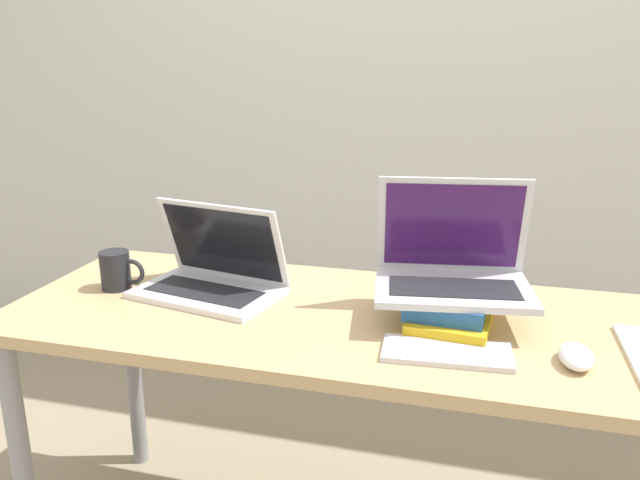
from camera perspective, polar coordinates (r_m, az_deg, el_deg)
wall_back at (r=2.36m, az=8.64°, el=16.85°), size 8.00×0.05×2.70m
desk at (r=1.54m, az=3.20°, el=-9.56°), size 1.70×0.64×0.73m
laptop_left at (r=1.65m, az=-9.79°, el=-3.19°), size 0.40×0.30×0.23m
book_stack at (r=1.47m, az=11.74°, el=-6.34°), size 0.20×0.24×0.07m
laptop_on_books at (r=1.48m, az=12.03°, el=-2.44°), size 0.39×0.30×0.25m
wireless_keyboard at (r=1.33m, az=11.51°, el=-10.02°), size 0.27×0.14×0.01m
mouse at (r=1.37m, az=22.37°, el=-9.80°), size 0.07×0.11×0.04m
mug at (r=1.73m, az=-18.08°, el=-2.65°), size 0.12×0.08×0.10m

